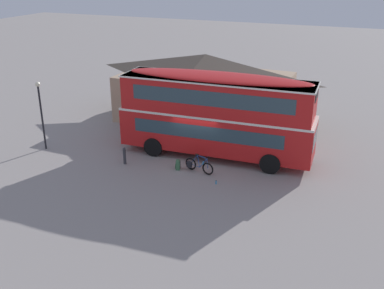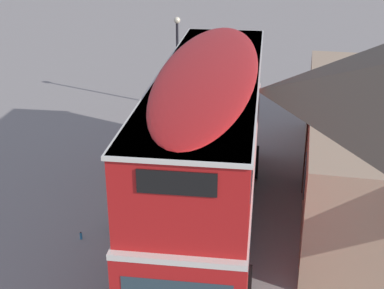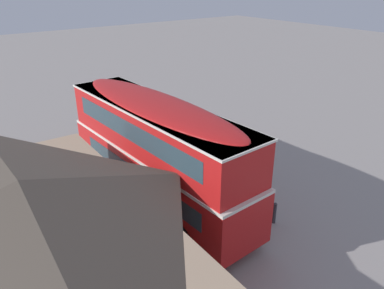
{
  "view_description": "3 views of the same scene",
  "coord_description": "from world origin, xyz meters",
  "px_view_note": "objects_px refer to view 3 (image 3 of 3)",
  "views": [
    {
      "loc": [
        8.53,
        -21.75,
        10.37
      ],
      "look_at": [
        0.24,
        -1.6,
        1.47
      ],
      "focal_mm": 42.13,
      "sensor_mm": 36.0,
      "label": 1
    },
    {
      "loc": [
        14.01,
        2.53,
        8.34
      ],
      "look_at": [
        0.47,
        0.14,
        2.38
      ],
      "focal_mm": 51.41,
      "sensor_mm": 36.0,
      "label": 2
    },
    {
      "loc": [
        -11.69,
        8.14,
        9.45
      ],
      "look_at": [
        1.3,
        -1.62,
        2.01
      ],
      "focal_mm": 34.98,
      "sensor_mm": 36.0,
      "label": 3
    }
  ],
  "objects_px": {
    "backpack_on_ground": "(218,190)",
    "water_bottle_blue_sports": "(200,168)",
    "touring_bicycle": "(202,179)",
    "kerb_bollard": "(274,212)",
    "double_decker_bus": "(157,148)"
  },
  "relations": [
    {
      "from": "double_decker_bus",
      "to": "water_bottle_blue_sports",
      "type": "bearing_deg",
      "value": -70.04
    },
    {
      "from": "double_decker_bus",
      "to": "touring_bicycle",
      "type": "xyz_separation_m",
      "value": [
        -0.16,
        -2.35,
        -2.27
      ]
    },
    {
      "from": "double_decker_bus",
      "to": "touring_bicycle",
      "type": "bearing_deg",
      "value": -93.82
    },
    {
      "from": "water_bottle_blue_sports",
      "to": "kerb_bollard",
      "type": "height_order",
      "value": "kerb_bollard"
    },
    {
      "from": "backpack_on_ground",
      "to": "kerb_bollard",
      "type": "bearing_deg",
      "value": -171.11
    },
    {
      "from": "water_bottle_blue_sports",
      "to": "touring_bicycle",
      "type": "bearing_deg",
      "value": 144.64
    },
    {
      "from": "double_decker_bus",
      "to": "touring_bicycle",
      "type": "height_order",
      "value": "double_decker_bus"
    },
    {
      "from": "touring_bicycle",
      "to": "backpack_on_ground",
      "type": "xyz_separation_m",
      "value": [
        -1.12,
        -0.11,
        -0.09
      ]
    },
    {
      "from": "backpack_on_ground",
      "to": "kerb_bollard",
      "type": "relative_size",
      "value": 0.57
    },
    {
      "from": "water_bottle_blue_sports",
      "to": "kerb_bollard",
      "type": "xyz_separation_m",
      "value": [
        -5.46,
        0.39,
        0.4
      ]
    },
    {
      "from": "double_decker_bus",
      "to": "touring_bicycle",
      "type": "distance_m",
      "value": 3.27
    },
    {
      "from": "backpack_on_ground",
      "to": "water_bottle_blue_sports",
      "type": "bearing_deg",
      "value": -19.09
    },
    {
      "from": "touring_bicycle",
      "to": "kerb_bollard",
      "type": "distance_m",
      "value": 4.15
    },
    {
      "from": "double_decker_bus",
      "to": "water_bottle_blue_sports",
      "type": "relative_size",
      "value": 51.36
    },
    {
      "from": "double_decker_bus",
      "to": "water_bottle_blue_sports",
      "type": "xyz_separation_m",
      "value": [
        1.2,
        -3.31,
        -2.55
      ]
    }
  ]
}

